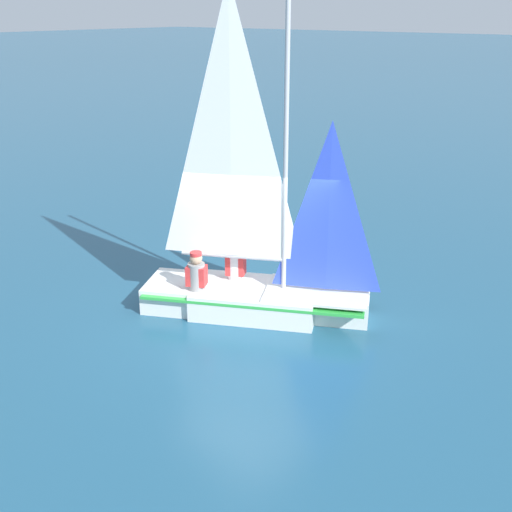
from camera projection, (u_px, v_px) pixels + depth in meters
ground_plane at (256, 311)px, 11.56m from camera, size 260.00×260.00×0.00m
sailboat_main at (254, 270)px, 11.28m from camera, size 4.07×2.92×5.71m
sailor_helm at (236, 270)px, 11.72m from camera, size 0.42×0.40×1.16m
sailor_crew at (197, 281)px, 11.27m from camera, size 0.42×0.40×1.16m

